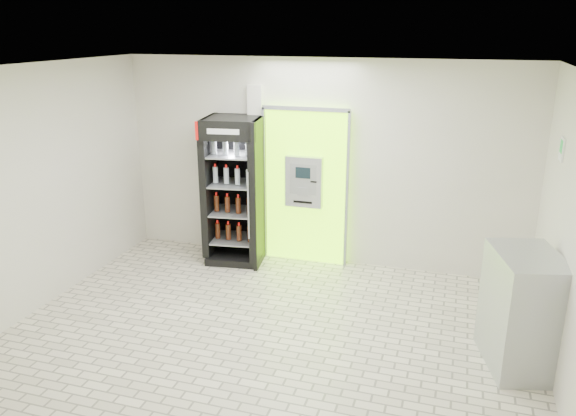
% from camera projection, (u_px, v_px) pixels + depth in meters
% --- Properties ---
extents(ground, '(6.00, 6.00, 0.00)m').
position_uv_depth(ground, '(265.00, 341.00, 6.37)').
color(ground, beige).
rests_on(ground, ground).
extents(room_shell, '(6.00, 6.00, 6.00)m').
position_uv_depth(room_shell, '(263.00, 185.00, 5.80)').
color(room_shell, silver).
rests_on(room_shell, ground).
extents(atm_assembly, '(1.30, 0.24, 2.33)m').
position_uv_depth(atm_assembly, '(306.00, 185.00, 8.26)').
color(atm_assembly, '#8CFA0A').
rests_on(atm_assembly, ground).
extents(pillar, '(0.22, 0.11, 2.60)m').
position_uv_depth(pillar, '(257.00, 172.00, 8.47)').
color(pillar, silver).
rests_on(pillar, ground).
extents(beverage_cooler, '(0.91, 0.85, 2.17)m').
position_uv_depth(beverage_cooler, '(236.00, 193.00, 8.33)').
color(beverage_cooler, black).
rests_on(beverage_cooler, ground).
extents(steel_cabinet, '(0.85, 1.06, 1.24)m').
position_uv_depth(steel_cabinet, '(522.00, 311.00, 5.76)').
color(steel_cabinet, '#A8ABAF').
rests_on(steel_cabinet, ground).
extents(exit_sign, '(0.02, 0.22, 0.26)m').
position_uv_depth(exit_sign, '(562.00, 149.00, 6.15)').
color(exit_sign, white).
rests_on(exit_sign, room_shell).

